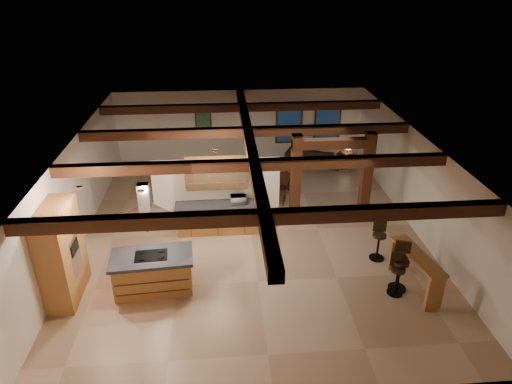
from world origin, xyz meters
TOP-DOWN VIEW (x-y plane):
  - ground at (0.00, 0.00)m, footprint 12.00×12.00m
  - room_walls at (0.00, 0.00)m, footprint 12.00×12.00m
  - ceiling_beams at (0.00, 0.00)m, footprint 10.00×12.00m
  - timber_posts at (2.50, 0.50)m, footprint 2.50×0.30m
  - partition_wall at (-1.00, 0.50)m, footprint 3.80×0.18m
  - pantry_cabinet at (-4.67, -2.60)m, footprint 0.67×1.60m
  - back_counter at (-1.00, 0.11)m, footprint 2.50×0.66m
  - upper_display_cabinet at (-1.00, 0.31)m, footprint 1.80×0.36m
  - range_hood at (-2.61, -2.53)m, footprint 1.10×1.10m
  - back_windows at (2.80, 5.93)m, footprint 2.70×0.07m
  - framed_art at (-1.50, 5.94)m, footprint 0.65×0.05m
  - recessed_cans at (-2.53, -1.93)m, footprint 3.16×2.46m
  - kitchen_island at (-2.61, -2.53)m, footprint 2.06×1.20m
  - dining_table at (0.60, 2.55)m, footprint 2.13×1.58m
  - sofa at (2.95, 5.16)m, footprint 2.42×1.74m
  - microwave at (-0.36, 0.11)m, footprint 0.46×0.32m
  - bar_counter at (3.86, -3.02)m, footprint 0.78×1.92m
  - side_table at (4.24, 4.86)m, footprint 0.59×0.59m
  - table_lamp at (4.24, 4.86)m, footprint 0.28×0.28m
  - bar_stool_a at (3.34, -3.17)m, footprint 0.39×0.39m
  - bar_stool_b at (3.48, -3.00)m, footprint 0.48×0.49m
  - bar_stool_c at (3.38, -1.67)m, footprint 0.42×0.44m
  - dining_chairs at (0.60, 2.55)m, footprint 2.02×2.02m

SIDE VIEW (x-z plane):
  - ground at x=0.00m, z-range 0.00..0.00m
  - side_table at x=4.24m, z-range 0.00..0.58m
  - sofa at x=2.95m, z-range 0.00..0.66m
  - dining_table at x=0.60m, z-range 0.00..0.67m
  - back_counter at x=-1.00m, z-range 0.01..0.95m
  - kitchen_island at x=-2.61m, z-range 0.00..0.99m
  - dining_chairs at x=0.60m, z-range 0.01..1.12m
  - bar_stool_a at x=3.34m, z-range 0.01..1.12m
  - bar_stool_c at x=3.38m, z-range 0.01..1.20m
  - bar_stool_b at x=3.48m, z-range 0.01..1.29m
  - bar_counter at x=3.86m, z-range 0.17..1.15m
  - table_lamp at x=4.24m, z-range 0.65..0.98m
  - microwave at x=-0.36m, z-range 0.94..1.19m
  - partition_wall at x=-1.00m, z-range 0.00..2.20m
  - pantry_cabinet at x=-4.67m, z-range 0.00..2.40m
  - back_windows at x=2.80m, z-range 0.65..2.35m
  - framed_art at x=-1.50m, z-range 1.27..2.12m
  - timber_posts at x=2.50m, z-range 0.31..3.21m
  - room_walls at x=0.00m, z-range -4.22..7.78m
  - range_hood at x=-2.61m, z-range 1.08..2.48m
  - upper_display_cabinet at x=-1.00m, z-range 1.37..2.33m
  - ceiling_beams at x=0.00m, z-range 2.62..2.90m
  - recessed_cans at x=-2.53m, z-range 2.85..2.89m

